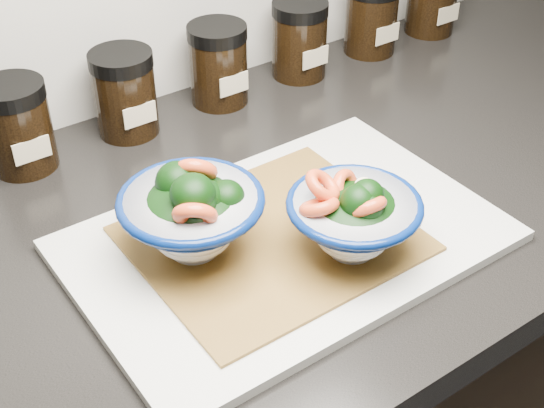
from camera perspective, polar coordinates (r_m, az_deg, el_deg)
countertop at (r=0.93m, az=4.10°, el=0.89°), size 3.50×0.60×0.04m
cutting_board at (r=0.82m, az=1.04°, el=-2.75°), size 0.45×0.30×0.01m
bamboo_mat at (r=0.81m, az=0.00°, el=-2.61°), size 0.28×0.24×0.00m
bowl_left at (r=0.77m, az=-6.02°, el=-0.66°), size 0.15×0.15×0.11m
bowl_right at (r=0.77m, az=6.15°, el=-1.01°), size 0.14×0.14×0.10m
spice_jar_a at (r=0.96m, az=-18.59°, el=5.57°), size 0.08×0.08×0.11m
spice_jar_b at (r=1.00m, az=-11.02°, el=8.19°), size 0.08×0.08×0.11m
spice_jar_c at (r=1.06m, az=-4.06°, el=10.45°), size 0.08×0.08×0.11m
spice_jar_d at (r=1.13m, az=2.08°, el=12.29°), size 0.08×0.08×0.11m
spice_jar_e at (r=1.22m, az=7.49°, el=13.78°), size 0.08×0.08×0.11m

